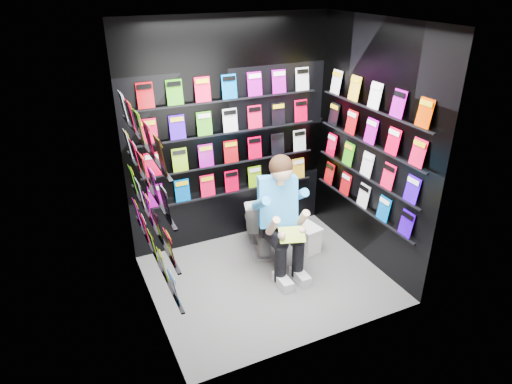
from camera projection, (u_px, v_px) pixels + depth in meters
name	position (u px, v px, depth m)	size (l,w,h in m)	color
floor	(268.00, 279.00, 4.89)	(2.40, 2.40, 0.00)	#555553
ceiling	(271.00, 21.00, 3.75)	(2.40, 2.40, 0.00)	white
wall_back	(230.00, 136.00, 5.14)	(2.40, 0.04, 2.60)	black
wall_front	(327.00, 213.00, 3.51)	(2.40, 0.04, 2.60)	black
wall_left	(143.00, 190.00, 3.86)	(0.04, 2.00, 2.60)	black
wall_right	(371.00, 148.00, 4.78)	(0.04, 2.00, 2.60)	black
comics_back	(231.00, 136.00, 5.11)	(2.10, 0.06, 1.37)	red
comics_left	(146.00, 189.00, 3.87)	(0.06, 1.70, 1.37)	red
comics_right	(369.00, 148.00, 4.76)	(0.06, 1.70, 1.37)	red
toilet	(261.00, 221.00, 5.28)	(0.42, 0.75, 0.73)	white
longbox	(304.00, 237.00, 5.38)	(0.21, 0.38, 0.29)	white
longbox_lid	(305.00, 226.00, 5.31)	(0.23, 0.40, 0.03)	white
reader	(276.00, 202.00, 4.79)	(0.55, 0.80, 1.47)	#2A91E2
held_comic	(292.00, 235.00, 4.59)	(0.26, 0.01, 0.18)	green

